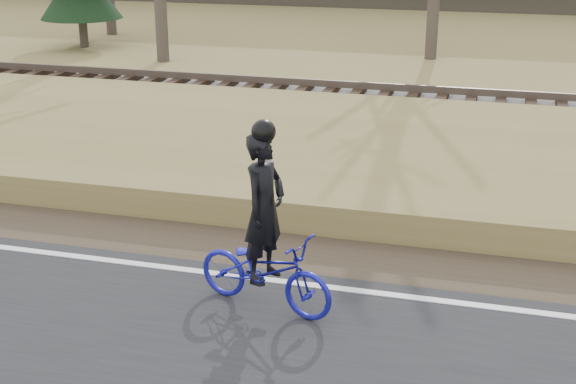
# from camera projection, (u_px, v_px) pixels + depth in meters

# --- Properties ---
(ground) EXTENTS (120.00, 120.00, 0.00)m
(ground) POSITION_uv_depth(u_px,v_px,m) (44.00, 264.00, 10.22)
(ground) COLOR olive
(ground) RESTS_ON ground
(edge_line) EXTENTS (120.00, 0.12, 0.01)m
(edge_line) POSITION_uv_depth(u_px,v_px,m) (52.00, 253.00, 10.38)
(edge_line) COLOR silver
(edge_line) RESTS_ON road
(shoulder) EXTENTS (120.00, 1.60, 0.04)m
(shoulder) POSITION_uv_depth(u_px,v_px,m) (90.00, 228.00, 11.30)
(shoulder) COLOR #473A2B
(shoulder) RESTS_ON ground
(embankment) EXTENTS (120.00, 5.00, 0.44)m
(embankment) POSITION_uv_depth(u_px,v_px,m) (174.00, 155.00, 13.96)
(embankment) COLOR olive
(embankment) RESTS_ON ground
(ballast) EXTENTS (120.00, 3.00, 0.45)m
(ballast) POSITION_uv_depth(u_px,v_px,m) (243.00, 106.00, 17.41)
(ballast) COLOR slate
(ballast) RESTS_ON ground
(railroad) EXTENTS (120.00, 2.40, 0.29)m
(railroad) POSITION_uv_depth(u_px,v_px,m) (243.00, 92.00, 17.30)
(railroad) COLOR black
(railroad) RESTS_ON ballast
(cyclist) EXTENTS (1.78, 1.01, 2.16)m
(cyclist) POSITION_uv_depth(u_px,v_px,m) (265.00, 250.00, 8.78)
(cyclist) COLOR #151695
(cyclist) RESTS_ON road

